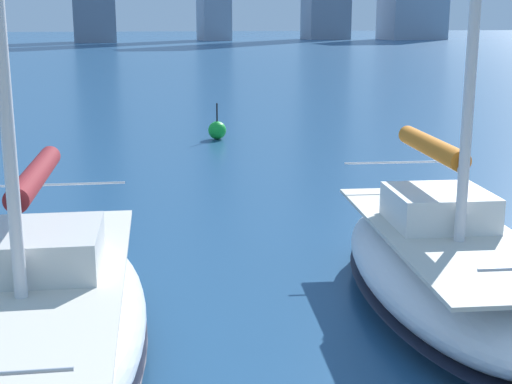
# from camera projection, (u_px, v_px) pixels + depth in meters

# --- Properties ---
(sailboat_orange) EXTENTS (3.46, 7.01, 9.86)m
(sailboat_orange) POSITION_uv_depth(u_px,v_px,m) (444.00, 266.00, 11.20)
(sailboat_orange) COLOR white
(sailboat_orange) RESTS_ON ground
(sailboat_maroon) EXTENTS (3.75, 7.94, 13.18)m
(sailboat_maroon) POSITION_uv_depth(u_px,v_px,m) (33.00, 316.00, 9.36)
(sailboat_maroon) COLOR silver
(sailboat_maroon) RESTS_ON ground
(channel_buoy) EXTENTS (0.70, 0.70, 1.40)m
(channel_buoy) POSITION_uv_depth(u_px,v_px,m) (217.00, 130.00, 27.61)
(channel_buoy) COLOR green
(channel_buoy) RESTS_ON ground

